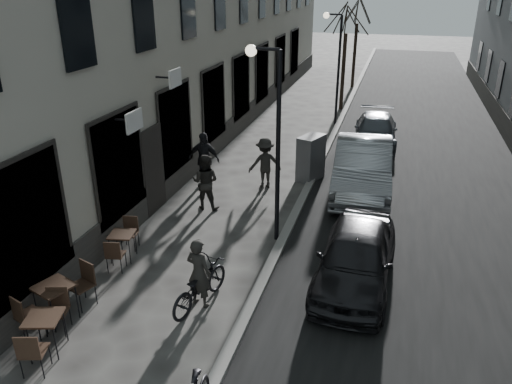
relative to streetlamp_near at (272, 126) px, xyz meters
The scene contains 19 objects.
road 11.23m from the streetlamp_near, 68.09° to the left, with size 7.30×60.00×0.00m, color black.
kerb 10.48m from the streetlamp_near, 87.87° to the left, with size 0.25×60.00×0.12m, color gray.
streetlamp_near is the anchor object (origin of this frame).
streetlamp_far 12.00m from the streetlamp_near, 90.00° to the left, with size 0.90×0.28×5.09m.
tree_near 15.08m from the streetlamp_near, 89.72° to the left, with size 2.40×2.40×5.70m.
tree_far 21.05m from the streetlamp_near, 89.80° to the left, with size 2.40×2.40×5.70m.
bistro_set_a 6.76m from the streetlamp_near, 118.52° to the right, with size 0.85×1.60×0.92m.
bistro_set_b 6.28m from the streetlamp_near, 125.95° to the right, with size 0.99×1.73×0.99m.
bistro_set_c 4.73m from the streetlamp_near, 147.93° to the right, with size 0.69×1.49×0.85m.
sign_board 6.70m from the streetlamp_near, 128.94° to the right, with size 0.40×0.61×1.01m.
utility_cabinet 5.15m from the streetlamp_near, 86.59° to the left, with size 0.58×1.05×1.57m, color #5D5D60.
bicycle 4.31m from the streetlamp_near, 102.40° to the right, with size 0.65×1.86×0.98m, color black.
cyclist_rider 4.13m from the streetlamp_near, 102.40° to the right, with size 0.58×0.38×1.60m, color black.
pedestrian_near 3.57m from the streetlamp_near, 150.49° to the left, with size 0.84×0.65×1.72m, color black.
pedestrian_mid 4.28m from the streetlamp_near, 107.27° to the left, with size 1.11×0.64×1.72m, color black.
pedestrian_far 4.84m from the streetlamp_near, 135.63° to the left, with size 1.10×0.46×1.87m, color black.
car_near 3.79m from the streetlamp_near, 33.12° to the right, with size 1.64×4.09×1.39m, color black.
car_mid 5.07m from the streetlamp_near, 62.58° to the left, with size 1.78×5.09×1.68m, color #9A9DA2.
car_far 9.77m from the streetlamp_near, 76.50° to the left, with size 1.73×4.25×1.23m, color #3E434A.
Camera 1 is at (2.72, -5.63, 6.56)m, focal length 35.00 mm.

